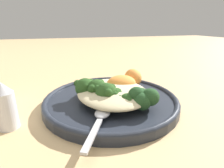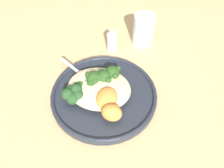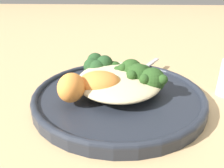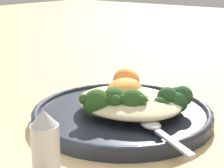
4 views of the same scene
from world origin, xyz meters
name	(u,v)px [view 1 (image 1 of 4)]	position (x,y,z in m)	size (l,w,h in m)	color
ground_plane	(110,103)	(0.00, 0.00, 0.00)	(4.00, 4.00, 0.00)	tan
plate	(111,100)	(-0.01, 0.00, 0.01)	(0.29, 0.29, 0.02)	#232833
quinoa_mound	(112,92)	(-0.02, 0.00, 0.04)	(0.17, 0.15, 0.03)	beige
broccoli_stalk_0	(90,88)	(0.00, 0.04, 0.04)	(0.05, 0.11, 0.04)	#9EBC66
broccoli_stalk_1	(98,91)	(0.00, 0.03, 0.04)	(0.04, 0.08, 0.03)	#9EBC66
broccoli_stalk_2	(99,89)	(-0.01, 0.03, 0.04)	(0.05, 0.08, 0.04)	#9EBC66
broccoli_stalk_3	(107,93)	(-0.04, 0.02, 0.04)	(0.08, 0.07, 0.04)	#9EBC66
broccoli_stalk_4	(114,94)	(-0.04, 0.00, 0.04)	(0.08, 0.05, 0.03)	#9EBC66
broccoli_stalk_5	(115,93)	(-0.03, 0.00, 0.04)	(0.08, 0.05, 0.03)	#9EBC66
broccoli_stalk_6	(123,97)	(-0.05, -0.01, 0.03)	(0.11, 0.03, 0.03)	#9EBC66
sweet_potato_chunk_0	(121,83)	(0.01, -0.03, 0.04)	(0.07, 0.06, 0.04)	orange
sweet_potato_chunk_1	(133,78)	(0.04, -0.07, 0.04)	(0.05, 0.04, 0.04)	orange
sweet_potato_chunk_2	(126,86)	(0.01, -0.04, 0.04)	(0.05, 0.04, 0.03)	orange
kale_tuft	(144,97)	(-0.08, -0.04, 0.04)	(0.06, 0.06, 0.04)	#234723
spoon	(100,118)	(-0.10, 0.05, 0.03)	(0.11, 0.07, 0.01)	#B7B7BC
salt_shaker	(5,106)	(-0.04, 0.20, 0.04)	(0.03, 0.03, 0.08)	silver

